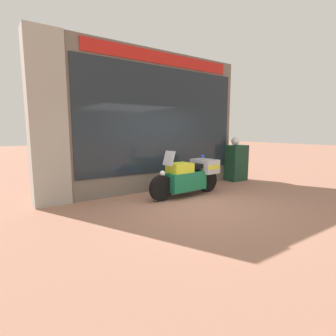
% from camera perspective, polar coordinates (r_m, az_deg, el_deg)
% --- Properties ---
extents(ground_plane, '(60.00, 60.00, 0.00)m').
position_cam_1_polar(ground_plane, '(6.34, 5.49, -8.01)').
color(ground_plane, '#9E6B56').
extents(shop_building, '(6.31, 0.55, 4.00)m').
position_cam_1_polar(shop_building, '(7.52, -6.68, 9.99)').
color(shop_building, '#6B6056').
rests_on(shop_building, ground).
extents(window_display, '(5.03, 0.30, 2.07)m').
position_cam_1_polar(window_display, '(8.02, -2.02, -0.97)').
color(window_display, slate).
rests_on(window_display, ground).
extents(paramedic_motorcycle, '(2.31, 0.76, 1.25)m').
position_cam_1_polar(paramedic_motorcycle, '(7.15, 4.75, -1.60)').
color(paramedic_motorcycle, black).
rests_on(paramedic_motorcycle, ground).
extents(utility_cabinet, '(0.71, 0.48, 1.25)m').
position_cam_1_polar(utility_cabinet, '(9.58, 14.68, 1.09)').
color(utility_cabinet, '#193D28').
rests_on(utility_cabinet, ground).
extents(white_helmet, '(0.28, 0.28, 0.28)m').
position_cam_1_polar(white_helmet, '(9.43, 14.46, 5.67)').
color(white_helmet, white).
rests_on(white_helmet, utility_cabinet).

